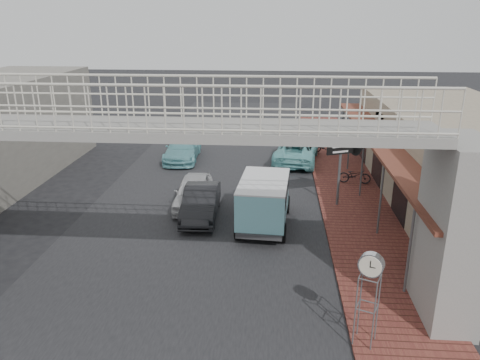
% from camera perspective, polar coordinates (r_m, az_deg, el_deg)
% --- Properties ---
extents(ground, '(120.00, 120.00, 0.00)m').
position_cam_1_polar(ground, '(17.46, -5.89, -7.41)').
color(ground, black).
rests_on(ground, ground).
extents(road_strip, '(10.00, 60.00, 0.01)m').
position_cam_1_polar(road_strip, '(17.46, -5.89, -7.39)').
color(road_strip, black).
rests_on(road_strip, ground).
extents(sidewalk, '(3.00, 40.00, 0.10)m').
position_cam_1_polar(sidewalk, '(20.22, 14.15, -3.94)').
color(sidewalk, brown).
rests_on(sidewalk, ground).
extents(shophouse_row, '(7.20, 18.00, 4.00)m').
position_cam_1_polar(shophouse_row, '(21.73, 25.84, 1.79)').
color(shophouse_row, gray).
rests_on(shophouse_row, ground).
extents(footbridge, '(16.40, 2.40, 6.34)m').
position_cam_1_polar(footbridge, '(12.60, -9.52, -2.51)').
color(footbridge, gray).
rests_on(footbridge, ground).
extents(white_hatchback, '(1.65, 3.83, 1.29)m').
position_cam_1_polar(white_hatchback, '(20.39, -5.67, -1.44)').
color(white_hatchback, silver).
rests_on(white_hatchback, ground).
extents(dark_sedan, '(1.51, 3.92, 1.27)m').
position_cam_1_polar(dark_sedan, '(19.23, -4.79, -2.72)').
color(dark_sedan, black).
rests_on(dark_sedan, ground).
extents(angkot_curb, '(2.89, 5.14, 1.36)m').
position_cam_1_polar(angkot_curb, '(26.75, 6.89, 3.59)').
color(angkot_curb, '#72C3C5').
rests_on(angkot_curb, ground).
extents(angkot_far, '(2.02, 4.54, 1.30)m').
position_cam_1_polar(angkot_far, '(27.30, -7.00, 3.84)').
color(angkot_far, '#67ABB2').
rests_on(angkot_far, ground).
extents(angkot_van, '(2.11, 4.16, 1.98)m').
position_cam_1_polar(angkot_van, '(18.13, 2.97, -1.95)').
color(angkot_van, black).
rests_on(angkot_van, ground).
extents(motorcycle_near, '(1.61, 0.74, 0.81)m').
position_cam_1_polar(motorcycle_near, '(23.54, 13.80, 0.57)').
color(motorcycle_near, black).
rests_on(motorcycle_near, sidewalk).
extents(motorcycle_far, '(1.65, 1.06, 0.96)m').
position_cam_1_polar(motorcycle_far, '(28.45, 10.25, 4.16)').
color(motorcycle_far, black).
rests_on(motorcycle_far, sidewalk).
extents(street_clock, '(0.64, 0.62, 2.48)m').
position_cam_1_polar(street_clock, '(11.65, 15.66, -10.42)').
color(street_clock, '#59595B').
rests_on(street_clock, sidewalk).
extents(arrow_sign, '(2.05, 1.39, 3.41)m').
position_cam_1_polar(arrow_sign, '(20.37, 14.34, 4.54)').
color(arrow_sign, '#59595B').
rests_on(arrow_sign, sidewalk).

